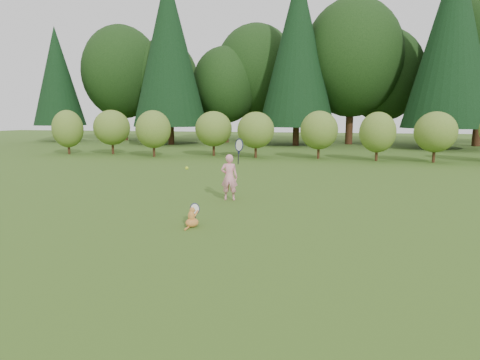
# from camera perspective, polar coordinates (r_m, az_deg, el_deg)

# --- Properties ---
(ground) EXTENTS (100.00, 100.00, 0.00)m
(ground) POSITION_cam_1_polar(r_m,az_deg,el_deg) (9.68, -2.23, -4.78)
(ground) COLOR #2D5317
(ground) RESTS_ON ground
(shrub_row) EXTENTS (28.00, 3.00, 2.80)m
(shrub_row) POSITION_cam_1_polar(r_m,az_deg,el_deg) (22.22, 6.64, 6.63)
(shrub_row) COLOR #466A21
(shrub_row) RESTS_ON ground
(woodland_backdrop) EXTENTS (48.00, 10.00, 15.00)m
(woodland_backdrop) POSITION_cam_1_polar(r_m,az_deg,el_deg) (32.58, 8.93, 18.10)
(woodland_backdrop) COLOR black
(woodland_backdrop) RESTS_ON ground
(child) EXTENTS (0.72, 0.46, 1.92)m
(child) POSITION_cam_1_polar(r_m,az_deg,el_deg) (11.11, -1.49, 0.56)
(child) COLOR pink
(child) RESTS_ON ground
(cat) EXTENTS (0.43, 0.65, 0.58)m
(cat) POSITION_cam_1_polar(r_m,az_deg,el_deg) (8.56, -6.84, -5.16)
(cat) COLOR #C67326
(cat) RESTS_ON ground
(tennis_ball) EXTENTS (0.08, 0.08, 0.08)m
(tennis_ball) POSITION_cam_1_polar(r_m,az_deg,el_deg) (9.70, -7.58, 1.69)
(tennis_ball) COLOR #C0E11A
(tennis_ball) RESTS_ON ground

